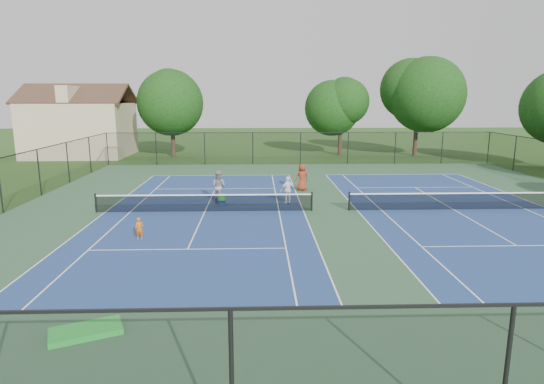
{
  "coord_description": "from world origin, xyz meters",
  "views": [
    {
      "loc": [
        -4.06,
        -24.55,
        6.23
      ],
      "look_at": [
        -3.3,
        -1.0,
        1.3
      ],
      "focal_mm": 30.0,
      "sensor_mm": 36.0,
      "label": 1
    }
  ],
  "objects_px": {
    "ball_hopper": "(222,197)",
    "child_player": "(139,228)",
    "bystander_a": "(288,190)",
    "bystander_c": "(302,177)",
    "clapboard_house": "(80,127)",
    "instructor": "(218,186)",
    "tree_back_a": "(171,99)",
    "ball_crate": "(222,203)",
    "tree_back_d": "(418,91)",
    "tree_back_c": "(341,104)"
  },
  "relations": [
    {
      "from": "bystander_c",
      "to": "ball_crate",
      "type": "bearing_deg",
      "value": 23.92
    },
    {
      "from": "ball_hopper",
      "to": "child_player",
      "type": "bearing_deg",
      "value": -117.24
    },
    {
      "from": "child_player",
      "to": "ball_crate",
      "type": "distance_m",
      "value": 7.04
    },
    {
      "from": "bystander_a",
      "to": "child_player",
      "type": "bearing_deg",
      "value": 21.69
    },
    {
      "from": "instructor",
      "to": "ball_crate",
      "type": "distance_m",
      "value": 1.33
    },
    {
      "from": "tree_back_d",
      "to": "bystander_c",
      "type": "xyz_separation_m",
      "value": [
        -14.05,
        -18.34,
        -5.91
      ]
    },
    {
      "from": "tree_back_a",
      "to": "clapboard_house",
      "type": "distance_m",
      "value": 10.47
    },
    {
      "from": "clapboard_house",
      "to": "bystander_c",
      "type": "bearing_deg",
      "value": -41.39
    },
    {
      "from": "clapboard_house",
      "to": "ball_crate",
      "type": "distance_m",
      "value": 29.22
    },
    {
      "from": "tree_back_a",
      "to": "bystander_c",
      "type": "bearing_deg",
      "value": -56.92
    },
    {
      "from": "tree_back_a",
      "to": "ball_crate",
      "type": "relative_size",
      "value": 25.02
    },
    {
      "from": "ball_crate",
      "to": "clapboard_house",
      "type": "bearing_deg",
      "value": 125.48
    },
    {
      "from": "tree_back_d",
      "to": "ball_hopper",
      "type": "distance_m",
      "value": 30.33
    },
    {
      "from": "tree_back_d",
      "to": "ball_crate",
      "type": "relative_size",
      "value": 28.34
    },
    {
      "from": "tree_back_d",
      "to": "child_player",
      "type": "relative_size",
      "value": 10.36
    },
    {
      "from": "ball_hopper",
      "to": "tree_back_d",
      "type": "bearing_deg",
      "value": 49.85
    },
    {
      "from": "bystander_c",
      "to": "ball_crate",
      "type": "xyz_separation_m",
      "value": [
        -5.08,
        -4.33,
        -0.76
      ]
    },
    {
      "from": "tree_back_d",
      "to": "ball_crate",
      "type": "bearing_deg",
      "value": -130.15
    },
    {
      "from": "bystander_a",
      "to": "bystander_c",
      "type": "xyz_separation_m",
      "value": [
        1.22,
        3.78,
        0.1
      ]
    },
    {
      "from": "clapboard_house",
      "to": "tree_back_c",
      "type": "bearing_deg",
      "value": 0.0
    },
    {
      "from": "tree_back_d",
      "to": "instructor",
      "type": "bearing_deg",
      "value": -131.87
    },
    {
      "from": "ball_hopper",
      "to": "ball_crate",
      "type": "bearing_deg",
      "value": 0.0
    },
    {
      "from": "ball_hopper",
      "to": "bystander_c",
      "type": "bearing_deg",
      "value": 40.48
    },
    {
      "from": "tree_back_a",
      "to": "ball_crate",
      "type": "bearing_deg",
      "value": -73.14
    },
    {
      "from": "bystander_a",
      "to": "ball_crate",
      "type": "relative_size",
      "value": 4.44
    },
    {
      "from": "bystander_a",
      "to": "ball_hopper",
      "type": "height_order",
      "value": "bystander_a"
    },
    {
      "from": "instructor",
      "to": "bystander_c",
      "type": "bearing_deg",
      "value": -124.54
    },
    {
      "from": "bystander_a",
      "to": "ball_crate",
      "type": "height_order",
      "value": "bystander_a"
    },
    {
      "from": "tree_back_c",
      "to": "ball_hopper",
      "type": "distance_m",
      "value": 26.63
    },
    {
      "from": "tree_back_d",
      "to": "ball_hopper",
      "type": "height_order",
      "value": "tree_back_d"
    },
    {
      "from": "child_player",
      "to": "bystander_a",
      "type": "relative_size",
      "value": 0.62
    },
    {
      "from": "child_player",
      "to": "instructor",
      "type": "height_order",
      "value": "instructor"
    },
    {
      "from": "clapboard_house",
      "to": "ball_hopper",
      "type": "relative_size",
      "value": 25.81
    },
    {
      "from": "instructor",
      "to": "tree_back_d",
      "type": "bearing_deg",
      "value": -108.2
    },
    {
      "from": "ball_hopper",
      "to": "tree_back_a",
      "type": "bearing_deg",
      "value": 106.86
    },
    {
      "from": "tree_back_d",
      "to": "bystander_c",
      "type": "height_order",
      "value": "tree_back_d"
    },
    {
      "from": "tree_back_d",
      "to": "ball_crate",
      "type": "height_order",
      "value": "tree_back_d"
    },
    {
      "from": "child_player",
      "to": "instructor",
      "type": "xyz_separation_m",
      "value": [
        2.93,
        7.26,
        0.47
      ]
    },
    {
      "from": "bystander_a",
      "to": "bystander_c",
      "type": "height_order",
      "value": "bystander_c"
    },
    {
      "from": "instructor",
      "to": "bystander_c",
      "type": "distance_m",
      "value": 6.32
    },
    {
      "from": "ball_crate",
      "to": "ball_hopper",
      "type": "xyz_separation_m",
      "value": [
        0.0,
        0.0,
        0.36
      ]
    },
    {
      "from": "tree_back_d",
      "to": "clapboard_house",
      "type": "bearing_deg",
      "value": 178.41
    },
    {
      "from": "tree_back_a",
      "to": "tree_back_d",
      "type": "bearing_deg",
      "value": 0.0
    },
    {
      "from": "tree_back_a",
      "to": "tree_back_d",
      "type": "relative_size",
      "value": 0.88
    },
    {
      "from": "bystander_a",
      "to": "ball_hopper",
      "type": "relative_size",
      "value": 3.89
    },
    {
      "from": "bystander_c",
      "to": "child_player",
      "type": "bearing_deg",
      "value": 35.35
    },
    {
      "from": "child_player",
      "to": "clapboard_house",
      "type": "bearing_deg",
      "value": 108.76
    },
    {
      "from": "child_player",
      "to": "tree_back_d",
      "type": "bearing_deg",
      "value": 46.55
    },
    {
      "from": "clapboard_house",
      "to": "bystander_a",
      "type": "xyz_separation_m",
      "value": [
        20.73,
        -23.12,
        -2.28
      ]
    },
    {
      "from": "tree_back_d",
      "to": "instructor",
      "type": "distance_m",
      "value": 29.68
    }
  ]
}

